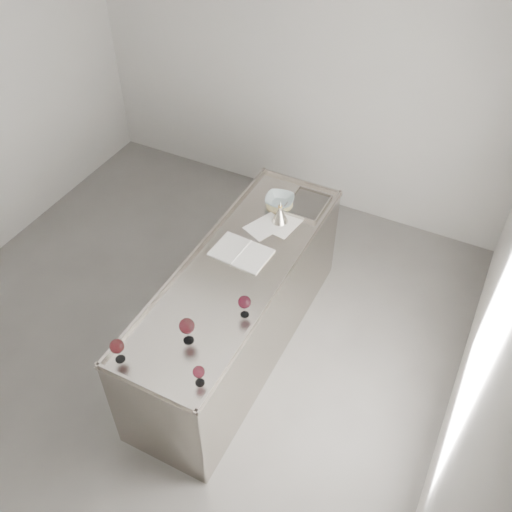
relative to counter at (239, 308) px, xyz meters
The scene contains 12 objects.
room_shell 1.10m from the counter, 148.97° to the right, with size 4.54×5.04×2.84m.
counter is the anchor object (origin of this frame).
wine_glass_left 1.27m from the counter, 104.28° to the right, with size 0.09×0.09×0.18m.
wine_glass_middle 0.97m from the counter, 87.12° to the right, with size 0.10×0.10×0.20m.
wine_glass_right 0.75m from the counter, 55.33° to the right, with size 0.09×0.09×0.18m.
wine_glass_small 1.19m from the counter, 74.64° to the right, with size 0.08×0.08×0.15m.
notebook 0.50m from the counter, 107.30° to the left, with size 0.45×0.33×0.02m.
loose_paper_top 0.77m from the counter, 80.28° to the left, with size 0.21×0.30×0.00m, color white.
loose_paper_under 0.70m from the counter, 91.95° to the left, with size 0.22×0.31×0.00m, color white.
trivet 0.95m from the counter, 92.48° to the left, with size 0.23×0.23×0.02m, color #D1C287.
ceramic_bowl 0.97m from the counter, 92.48° to the left, with size 0.24×0.24×0.06m, color #90A4A8.
wine_funnel 0.82m from the counter, 84.75° to the left, with size 0.14×0.14×0.20m.
Camera 1 is at (2.00, -2.33, 3.97)m, focal length 40.00 mm.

